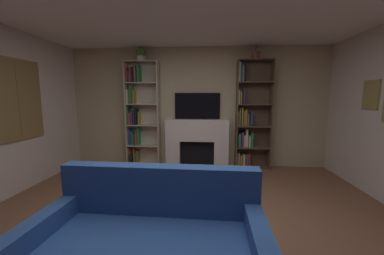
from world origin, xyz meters
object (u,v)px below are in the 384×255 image
(potted_plant, at_px, (141,54))
(vase_with_flowers, at_px, (256,55))
(couch, at_px, (150,251))
(fireplace, at_px, (197,142))
(bookshelf_right, at_px, (249,119))
(bookshelf_left, at_px, (139,114))
(tv, at_px, (197,106))

(potted_plant, height_order, vase_with_flowers, vase_with_flowers)
(couch, bearing_deg, potted_plant, 107.15)
(fireplace, bearing_deg, bookshelf_right, 0.97)
(bookshelf_left, distance_m, potted_plant, 1.25)
(bookshelf_left, xyz_separation_m, potted_plant, (0.09, -0.06, 1.25))
(tv, xyz_separation_m, bookshelf_right, (1.09, -0.08, -0.27))
(fireplace, distance_m, vase_with_flowers, 2.14)
(bookshelf_right, relative_size, vase_with_flowers, 8.13)
(fireplace, bearing_deg, potted_plant, -178.71)
(bookshelf_left, relative_size, potted_plant, 8.22)
(bookshelf_right, distance_m, couch, 3.51)
(bookshelf_right, xyz_separation_m, couch, (-1.30, -3.17, -0.76))
(couch, bearing_deg, fireplace, 86.22)
(tv, xyz_separation_m, bookshelf_left, (-1.26, -0.06, -0.17))
(fireplace, distance_m, couch, 3.17)
(bookshelf_right, bearing_deg, potted_plant, -178.87)
(potted_plant, distance_m, couch, 3.89)
(fireplace, distance_m, bookshelf_right, 1.20)
(vase_with_flowers, relative_size, couch, 0.15)
(bookshelf_left, relative_size, couch, 1.23)
(vase_with_flowers, bearing_deg, tv, 174.18)
(tv, height_order, bookshelf_left, bookshelf_left)
(bookshelf_left, distance_m, vase_with_flowers, 2.71)
(bookshelf_right, height_order, potted_plant, potted_plant)
(fireplace, xyz_separation_m, bookshelf_left, (-1.26, 0.03, 0.59))
(couch, bearing_deg, vase_with_flowers, 66.15)
(fireplace, relative_size, bookshelf_left, 0.64)
(tv, height_order, couch, tv)
(fireplace, distance_m, potted_plant, 2.18)
(tv, bearing_deg, fireplace, -90.00)
(fireplace, height_order, bookshelf_right, bookshelf_right)
(vase_with_flowers, bearing_deg, couch, -113.85)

